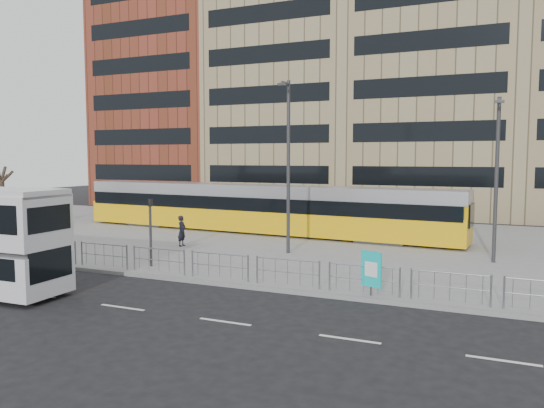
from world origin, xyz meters
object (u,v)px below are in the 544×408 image
at_px(tram, 256,209).
at_px(bare_tree, 0,161).
at_px(lamp_post_west, 288,160).
at_px(pedestrian, 182,231).
at_px(lamp_post_east, 497,173).
at_px(ad_panel, 371,270).
at_px(traffic_light_west, 150,224).

bearing_deg(tram, bare_tree, -156.59).
xyz_separation_m(tram, lamp_post_west, (4.79, -6.24, 3.24)).
bearing_deg(pedestrian, lamp_post_east, -86.59).
distance_m(ad_panel, lamp_post_east, 9.80).
bearing_deg(lamp_post_east, pedestrian, -173.12).
xyz_separation_m(tram, bare_tree, (-16.62, -5.79, 3.13)).
height_order(lamp_post_west, lamp_post_east, lamp_post_west).
height_order(tram, traffic_light_west, tram).
height_order(tram, lamp_post_east, lamp_post_east).
height_order(traffic_light_west, lamp_post_west, lamp_post_west).
bearing_deg(bare_tree, ad_panel, -14.75).
xyz_separation_m(ad_panel, lamp_post_east, (3.97, 8.33, 3.32)).
bearing_deg(lamp_post_east, traffic_light_west, -153.48).
bearing_deg(lamp_post_west, ad_panel, -48.65).
bearing_deg(tram, lamp_post_east, -13.42).
xyz_separation_m(pedestrian, lamp_post_east, (16.18, 1.95, 3.40)).
relative_size(lamp_post_west, lamp_post_east, 1.14).
relative_size(pedestrian, bare_tree, 0.26).
bearing_deg(bare_tree, tram, 19.22).
xyz_separation_m(tram, ad_panel, (10.72, -12.99, -0.64)).
height_order(pedestrian, bare_tree, bare_tree).
relative_size(traffic_light_west, bare_tree, 0.46).
xyz_separation_m(traffic_light_west, lamp_post_east, (14.43, 7.20, 2.29)).
relative_size(ad_panel, lamp_post_east, 0.21).
relative_size(tram, pedestrian, 15.69).
bearing_deg(ad_panel, pedestrian, 175.31).
xyz_separation_m(tram, pedestrian, (-1.48, -6.62, -0.73)).
relative_size(traffic_light_west, lamp_post_east, 0.40).
height_order(ad_panel, lamp_post_west, lamp_post_west).
distance_m(tram, lamp_post_east, 15.65).
distance_m(pedestrian, lamp_post_east, 16.65).
bearing_deg(tram, pedestrian, -98.43).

